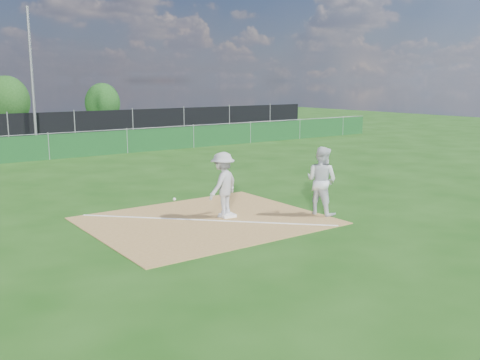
% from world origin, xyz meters
% --- Properties ---
extents(ground, '(90.00, 90.00, 0.00)m').
position_xyz_m(ground, '(0.00, 10.00, 0.00)').
color(ground, '#16410D').
rests_on(ground, ground).
extents(infield_dirt, '(6.00, 5.00, 0.02)m').
position_xyz_m(infield_dirt, '(0.00, 1.00, 0.01)').
color(infield_dirt, olive).
rests_on(infield_dirt, ground).
extents(foul_line, '(5.01, 5.01, 0.01)m').
position_xyz_m(foul_line, '(0.00, 1.00, 0.03)').
color(foul_line, white).
rests_on(foul_line, infield_dirt).
extents(green_fence, '(44.00, 0.05, 1.20)m').
position_xyz_m(green_fence, '(0.00, 15.00, 0.60)').
color(green_fence, '#103C18').
rests_on(green_fence, ground).
extents(black_fence, '(46.00, 0.04, 1.80)m').
position_xyz_m(black_fence, '(0.00, 23.00, 0.90)').
color(black_fence, black).
rests_on(black_fence, ground).
extents(light_pole, '(0.16, 0.16, 8.00)m').
position_xyz_m(light_pole, '(1.50, 22.70, 4.00)').
color(light_pole, slate).
rests_on(light_pole, ground).
extents(first_base, '(0.41, 0.41, 0.08)m').
position_xyz_m(first_base, '(0.69, 0.99, 0.06)').
color(first_base, white).
rests_on(first_base, infield_dirt).
extents(play_at_first, '(2.27, 1.09, 1.79)m').
position_xyz_m(play_at_first, '(0.61, 1.09, 0.91)').
color(play_at_first, '#B4B4B7').
rests_on(play_at_first, infield_dirt).
extents(runner, '(0.93, 1.08, 1.92)m').
position_xyz_m(runner, '(3.03, -0.25, 0.96)').
color(runner, silver).
rests_on(runner, ground).
extents(car_right, '(4.88, 2.45, 1.36)m').
position_xyz_m(car_right, '(3.97, 27.33, 0.69)').
color(car_right, black).
rests_on(car_right, parking_lot).
extents(tree_mid, '(3.48, 3.48, 4.12)m').
position_xyz_m(tree_mid, '(2.57, 34.41, 2.12)').
color(tree_mid, '#382316').
rests_on(tree_mid, ground).
extents(tree_right, '(2.98, 2.98, 3.54)m').
position_xyz_m(tree_right, '(10.19, 33.81, 1.82)').
color(tree_right, '#382316').
rests_on(tree_right, ground).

